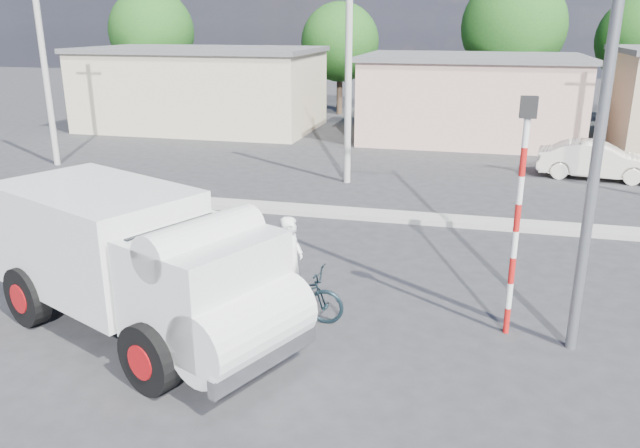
% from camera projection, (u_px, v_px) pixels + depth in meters
% --- Properties ---
extents(ground_plane, '(120.00, 120.00, 0.00)m').
position_uv_depth(ground_plane, '(320.00, 351.00, 11.00)').
color(ground_plane, '#2A2A2D').
rests_on(ground_plane, ground).
extents(median, '(40.00, 0.80, 0.16)m').
position_uv_depth(median, '(386.00, 216.00, 18.36)').
color(median, '#99968E').
rests_on(median, ground).
extents(truck, '(6.72, 4.67, 2.62)m').
position_uv_depth(truck, '(139.00, 261.00, 11.15)').
color(truck, black).
rests_on(truck, ground).
extents(bicycle, '(2.11, 0.81, 1.09)m').
position_uv_depth(bicycle, '(292.00, 293.00, 12.04)').
color(bicycle, black).
rests_on(bicycle, ground).
extents(cyclist, '(0.46, 0.67, 1.78)m').
position_uv_depth(cyclist, '(292.00, 276.00, 11.93)').
color(cyclist, white).
rests_on(cyclist, ground).
extents(car_cream, '(4.29, 1.96, 1.36)m').
position_uv_depth(car_cream, '(597.00, 160.00, 22.84)').
color(car_cream, white).
rests_on(car_cream, ground).
extents(traffic_pole, '(0.28, 0.18, 4.36)m').
position_uv_depth(traffic_pole, '(519.00, 199.00, 10.84)').
color(traffic_pole, red).
rests_on(traffic_pole, ground).
extents(streetlight, '(2.34, 0.22, 9.00)m').
position_uv_depth(streetlight, '(599.00, 60.00, 9.62)').
color(streetlight, slate).
rests_on(streetlight, ground).
extents(building_row, '(37.80, 7.30, 4.44)m').
position_uv_depth(building_row, '(451.00, 95.00, 30.38)').
color(building_row, beige).
rests_on(building_row, ground).
extents(tree_row, '(51.24, 7.43, 8.42)m').
position_uv_depth(tree_row, '(578.00, 32.00, 34.07)').
color(tree_row, '#38281E').
rests_on(tree_row, ground).
extents(utility_poles, '(35.40, 0.24, 8.00)m').
position_uv_depth(utility_poles, '(508.00, 69.00, 20.06)').
color(utility_poles, '#99968E').
rests_on(utility_poles, ground).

